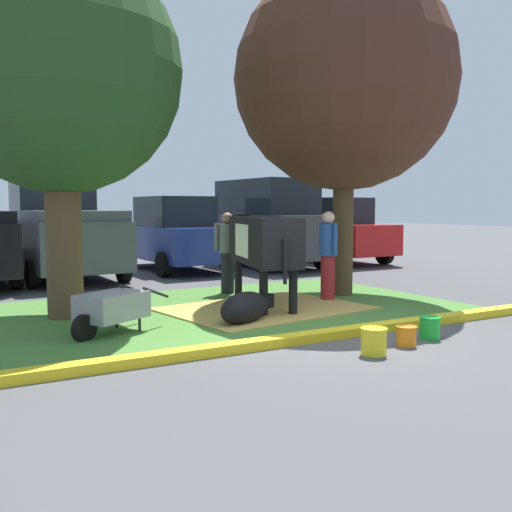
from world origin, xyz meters
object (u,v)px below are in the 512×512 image
at_px(wheelbarrow, 111,307).
at_px(bucket_orange, 406,335).
at_px(person_handler, 328,253).
at_px(shade_tree_right, 345,80).
at_px(suv_dark_grey, 265,223).
at_px(cow_holstein, 262,241).
at_px(calf_lying, 246,308).
at_px(pickup_truck_maroon, 60,232).
at_px(sedan_red, 332,231).
at_px(person_visitor_near, 227,250).
at_px(bucket_yellow, 374,341).
at_px(bucket_green, 430,327).
at_px(sedan_blue, 175,234).
at_px(shade_tree_left, 59,73).

height_order(wheelbarrow, bucket_orange, wheelbarrow).
bearing_deg(wheelbarrow, person_handler, 10.85).
distance_m(shade_tree_right, suv_dark_grey, 6.49).
xyz_separation_m(cow_holstein, calf_lying, (-0.94, -1.12, -0.92)).
relative_size(pickup_truck_maroon, sedan_red, 1.23).
bearing_deg(person_visitor_near, person_handler, -55.63).
height_order(person_visitor_near, bucket_orange, person_visitor_near).
distance_m(person_handler, suv_dark_grey, 6.44).
bearing_deg(bucket_orange, cow_holstein, 91.98).
relative_size(calf_lying, bucket_yellow, 3.93).
relative_size(person_visitor_near, bucket_green, 5.38).
relative_size(wheelbarrow, sedan_red, 0.35).
xyz_separation_m(shade_tree_right, wheelbarrow, (-4.97, -1.25, -3.78)).
distance_m(shade_tree_right, pickup_truck_maroon, 7.87).
distance_m(bucket_yellow, bucket_green, 1.23).
relative_size(person_handler, sedan_red, 0.38).
distance_m(calf_lying, sedan_blue, 7.73).
bearing_deg(calf_lying, shade_tree_right, 26.17).
relative_size(shade_tree_left, bucket_yellow, 17.35).
bearing_deg(cow_holstein, wheelbarrow, -162.85).
xyz_separation_m(bucket_yellow, sedan_red, (6.69, 9.56, 0.81)).
height_order(bucket_yellow, bucket_orange, bucket_yellow).
relative_size(shade_tree_right, calf_lying, 4.90).
xyz_separation_m(wheelbarrow, sedan_red, (9.08, 6.96, 0.60)).
distance_m(pickup_truck_maroon, sedan_blue, 3.06).
bearing_deg(person_handler, pickup_truck_maroon, 118.60).
distance_m(shade_tree_right, calf_lying, 5.16).
distance_m(person_visitor_near, sedan_blue, 4.74).
relative_size(bucket_green, pickup_truck_maroon, 0.06).
distance_m(person_visitor_near, wheelbarrow, 4.05).
xyz_separation_m(cow_holstein, person_handler, (1.37, -0.08, -0.26)).
height_order(shade_tree_left, person_visitor_near, shade_tree_left).
bearing_deg(pickup_truck_maroon, shade_tree_left, -100.89).
distance_m(cow_holstein, calf_lying, 1.73).
distance_m(shade_tree_left, calf_lying, 4.55).
bearing_deg(bucket_orange, suv_dark_grey, 69.34).
xyz_separation_m(calf_lying, person_handler, (2.31, 1.04, 0.66)).
bearing_deg(pickup_truck_maroon, sedan_blue, 0.83).
relative_size(shade_tree_left, calf_lying, 4.41).
bearing_deg(wheelbarrow, bucket_orange, -39.11).
xyz_separation_m(bucket_green, pickup_truck_maroon, (-2.77, 9.54, 0.96)).
distance_m(cow_holstein, bucket_yellow, 3.68).
xyz_separation_m(shade_tree_right, person_visitor_near, (-1.87, 1.31, -3.29)).
relative_size(shade_tree_left, bucket_orange, 21.10).
bearing_deg(suv_dark_grey, pickup_truck_maroon, 176.44).
xyz_separation_m(shade_tree_right, bucket_yellow, (-2.59, -3.86, -4.00)).
relative_size(cow_holstein, person_handler, 1.85).
height_order(bucket_green, suv_dark_grey, suv_dark_grey).
xyz_separation_m(shade_tree_right, calf_lying, (-2.99, -1.47, -3.93)).
height_order(shade_tree_right, suv_dark_grey, shade_tree_right).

